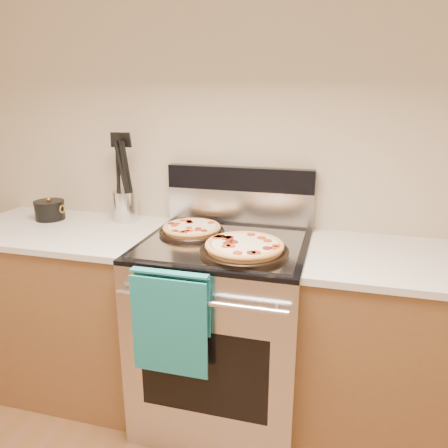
% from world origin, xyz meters
% --- Properties ---
extents(wall_back, '(4.00, 0.00, 4.00)m').
position_xyz_m(wall_back, '(0.00, 2.00, 1.35)').
color(wall_back, tan).
rests_on(wall_back, ground).
extents(range_body, '(0.76, 0.68, 0.90)m').
position_xyz_m(range_body, '(0.00, 1.65, 0.45)').
color(range_body, '#B7B7BC').
rests_on(range_body, ground).
extents(oven_window, '(0.56, 0.01, 0.40)m').
position_xyz_m(oven_window, '(0.00, 1.31, 0.45)').
color(oven_window, black).
rests_on(oven_window, range_body).
extents(cooktop, '(0.76, 0.68, 0.02)m').
position_xyz_m(cooktop, '(0.00, 1.65, 0.91)').
color(cooktop, black).
rests_on(cooktop, range_body).
extents(backsplash_lower, '(0.76, 0.06, 0.18)m').
position_xyz_m(backsplash_lower, '(0.00, 1.96, 1.01)').
color(backsplash_lower, silver).
rests_on(backsplash_lower, cooktop).
extents(backsplash_upper, '(0.76, 0.06, 0.12)m').
position_xyz_m(backsplash_upper, '(0.00, 1.96, 1.16)').
color(backsplash_upper, black).
rests_on(backsplash_upper, backsplash_lower).
extents(oven_handle, '(0.70, 0.03, 0.03)m').
position_xyz_m(oven_handle, '(0.00, 1.27, 0.80)').
color(oven_handle, silver).
rests_on(oven_handle, range_body).
extents(dish_towel, '(0.32, 0.05, 0.42)m').
position_xyz_m(dish_towel, '(-0.12, 1.27, 0.70)').
color(dish_towel, '#166B70').
rests_on(dish_towel, oven_handle).
extents(foil_sheet, '(0.70, 0.55, 0.01)m').
position_xyz_m(foil_sheet, '(0.00, 1.62, 0.92)').
color(foil_sheet, gray).
rests_on(foil_sheet, cooktop).
extents(cabinet_left, '(1.00, 0.62, 0.88)m').
position_xyz_m(cabinet_left, '(-0.88, 1.68, 0.44)').
color(cabinet_left, brown).
rests_on(cabinet_left, ground).
extents(countertop_left, '(1.02, 0.64, 0.03)m').
position_xyz_m(countertop_left, '(-0.88, 1.68, 0.90)').
color(countertop_left, beige).
rests_on(countertop_left, cabinet_left).
extents(cabinet_right, '(1.00, 0.62, 0.88)m').
position_xyz_m(cabinet_right, '(0.88, 1.68, 0.44)').
color(cabinet_right, brown).
rests_on(cabinet_right, ground).
extents(countertop_right, '(1.02, 0.64, 0.03)m').
position_xyz_m(countertop_right, '(0.88, 1.68, 0.90)').
color(countertop_right, beige).
rests_on(countertop_right, cabinet_right).
extents(pepperoni_pizza_back, '(0.40, 0.40, 0.04)m').
position_xyz_m(pepperoni_pizza_back, '(-0.18, 1.72, 0.95)').
color(pepperoni_pizza_back, '#C97E3D').
rests_on(pepperoni_pizza_back, foil_sheet).
extents(pepperoni_pizza_front, '(0.45, 0.45, 0.05)m').
position_xyz_m(pepperoni_pizza_front, '(0.13, 1.52, 0.95)').
color(pepperoni_pizza_front, '#C97E3D').
rests_on(pepperoni_pizza_front, foil_sheet).
extents(utensil_crock, '(0.16, 0.16, 0.16)m').
position_xyz_m(utensil_crock, '(-0.62, 1.89, 0.99)').
color(utensil_crock, silver).
rests_on(utensil_crock, countertop_left).
extents(saucepan, '(0.16, 0.16, 0.10)m').
position_xyz_m(saucepan, '(-1.03, 1.80, 0.96)').
color(saucepan, black).
rests_on(saucepan, countertop_left).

